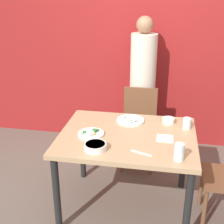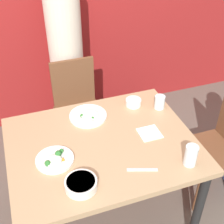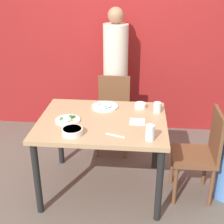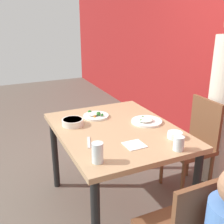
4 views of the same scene
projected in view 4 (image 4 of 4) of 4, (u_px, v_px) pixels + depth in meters
ground_plane at (116, 206)px, 2.56m from camera, size 10.00×10.00×0.00m
dining_table at (117, 139)px, 2.33m from camera, size 1.19×0.94×0.77m
chair_adult_spot at (194, 142)px, 2.68m from camera, size 0.40×0.40×0.90m
person_adult at (223, 109)px, 2.71m from camera, size 0.30×0.30×1.66m
bowl_curry at (73, 122)px, 2.35m from camera, size 0.18×0.18×0.05m
plate_rice_adult at (95, 115)px, 2.53m from camera, size 0.23×0.23×0.06m
plate_rice_child at (146, 121)px, 2.41m from camera, size 0.27×0.27×0.05m
bowl_rice_small at (175, 135)px, 2.11m from camera, size 0.11×0.11×0.05m
glass_water_tall at (179, 143)px, 1.93m from camera, size 0.08×0.08×0.10m
glass_water_short at (98, 153)px, 1.77m from camera, size 0.07×0.07×0.13m
napkin_folded at (134, 145)px, 2.01m from camera, size 0.14×0.14×0.01m
fork_steel at (89, 142)px, 2.05m from camera, size 0.18×0.08×0.01m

